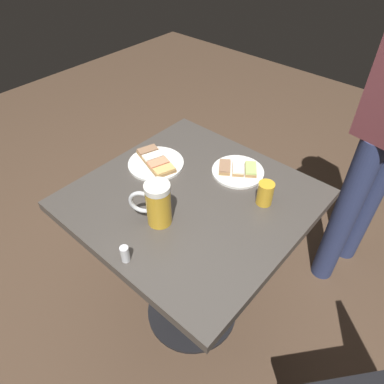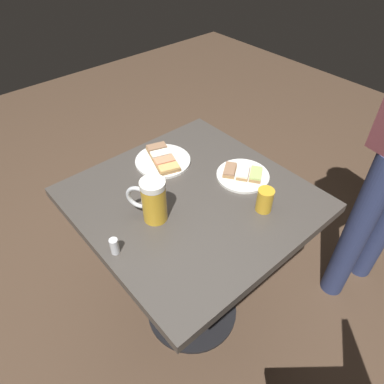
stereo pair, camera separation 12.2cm
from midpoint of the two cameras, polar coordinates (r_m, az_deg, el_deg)
ground_plane at (r=1.85m, az=-1.98°, el=-18.77°), size 6.00×6.00×0.00m
cafe_table at (r=1.35m, az=-2.59°, el=-6.06°), size 0.76×0.75×0.78m
plate_near at (r=1.33m, az=4.91°, el=3.42°), size 0.20×0.20×0.03m
plate_far at (r=1.38m, az=-8.44°, el=4.71°), size 0.22×0.22×0.03m
beer_mug at (r=1.10m, az=-8.99°, el=-1.99°), size 0.13×0.10×0.16m
beer_glass_small at (r=1.19m, az=9.01°, el=-0.35°), size 0.06×0.06×0.09m
salt_shaker at (r=1.05m, az=-14.20°, el=-9.93°), size 0.03×0.03×0.06m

